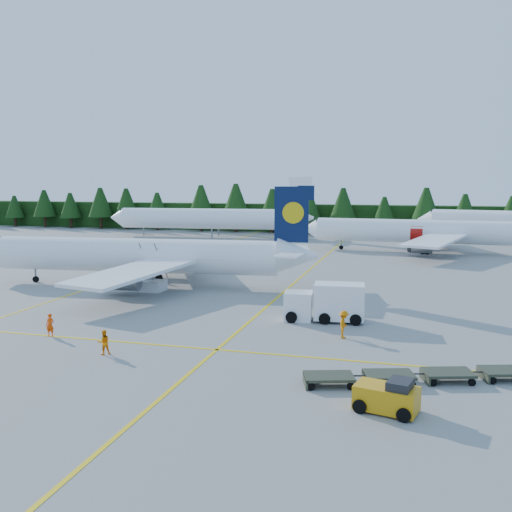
% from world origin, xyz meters
% --- Properties ---
extents(ground, '(320.00, 320.00, 0.00)m').
position_xyz_m(ground, '(0.00, 0.00, 0.00)').
color(ground, gray).
rests_on(ground, ground).
extents(taxi_stripe_a, '(0.25, 120.00, 0.01)m').
position_xyz_m(taxi_stripe_a, '(-14.00, 20.00, 0.01)').
color(taxi_stripe_a, yellow).
rests_on(taxi_stripe_a, ground).
extents(taxi_stripe_b, '(0.25, 120.00, 0.01)m').
position_xyz_m(taxi_stripe_b, '(6.00, 20.00, 0.01)').
color(taxi_stripe_b, yellow).
rests_on(taxi_stripe_b, ground).
extents(taxi_stripe_cross, '(80.00, 0.25, 0.01)m').
position_xyz_m(taxi_stripe_cross, '(0.00, -6.00, 0.01)').
color(taxi_stripe_cross, yellow).
rests_on(taxi_stripe_cross, ground).
extents(treeline_hedge, '(220.00, 4.00, 6.00)m').
position_xyz_m(treeline_hedge, '(0.00, 82.00, 3.00)').
color(treeline_hedge, black).
rests_on(treeline_hedge, ground).
extents(airliner_navy, '(36.32, 29.77, 10.57)m').
position_xyz_m(airliner_navy, '(-10.71, 13.85, 3.18)').
color(airliner_navy, white).
rests_on(airliner_navy, ground).
extents(airliner_red, '(36.72, 30.19, 10.67)m').
position_xyz_m(airliner_red, '(18.42, 51.50, 3.21)').
color(airliner_red, white).
rests_on(airliner_red, ground).
extents(airliner_far_left, '(40.49, 7.26, 11.78)m').
position_xyz_m(airliner_far_left, '(-22.55, 65.66, 3.69)').
color(airliner_far_left, white).
rests_on(airliner_far_left, ground).
extents(airstairs, '(4.16, 5.65, 3.69)m').
position_xyz_m(airstairs, '(-7.86, 11.88, 0.80)').
color(airstairs, white).
rests_on(airstairs, ground).
extents(service_truck, '(6.49, 2.91, 3.04)m').
position_xyz_m(service_truck, '(11.71, 3.77, 1.50)').
color(service_truck, white).
rests_on(service_truck, ground).
extents(baggage_tug, '(3.27, 2.25, 1.60)m').
position_xyz_m(baggage_tug, '(17.38, -13.48, 0.78)').
color(baggage_tug, orange).
rests_on(baggage_tug, ground).
extents(dolly_train, '(12.59, 5.98, 0.16)m').
position_xyz_m(dolly_train, '(18.86, -8.84, 0.51)').
color(dolly_train, '#343929').
rests_on(dolly_train, ground).
extents(crew_a, '(0.64, 0.46, 1.66)m').
position_xyz_m(crew_a, '(-6.68, -6.03, 0.83)').
color(crew_a, '#FF4505').
rests_on(crew_a, ground).
extents(crew_b, '(0.99, 0.98, 1.61)m').
position_xyz_m(crew_b, '(-0.71, -8.86, 0.80)').
color(crew_b, orange).
rests_on(crew_b, ground).
extents(crew_c, '(0.60, 0.85, 2.00)m').
position_xyz_m(crew_c, '(13.79, -0.94, 1.00)').
color(crew_c, orange).
rests_on(crew_c, ground).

